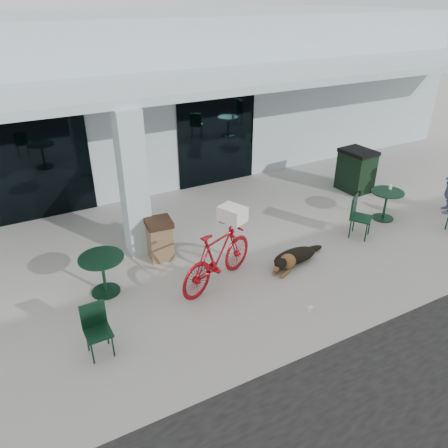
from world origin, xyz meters
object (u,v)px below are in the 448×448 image
cafe_chair_near (98,332)px  cafe_chair_far_a (361,217)px  bicycle (218,257)px  cafe_table_near (104,275)px  trash_receptacle (160,239)px  wheeled_bin (356,170)px  dog (295,255)px  cafe_table_far (385,205)px

cafe_chair_near → cafe_chair_far_a: cafe_chair_far_a is taller
bicycle → cafe_table_near: size_ratio=2.39×
trash_receptacle → cafe_chair_near: bearing=-129.9°
bicycle → cafe_chair_near: 2.63m
bicycle → wheeled_bin: bicycle is taller
bicycle → cafe_chair_far_a: 3.75m
bicycle → trash_receptacle: (-0.65, 1.40, -0.15)m
dog → cafe_table_far: 3.26m
cafe_table_near → cafe_chair_far_a: size_ratio=0.84×
cafe_table_near → cafe_chair_near: 1.63m
cafe_chair_far_a → cafe_chair_near: bearing=154.5°
cafe_chair_near → wheeled_bin: size_ratio=0.73×
cafe_chair_far_a → trash_receptacle: 4.59m
cafe_table_near → wheeled_bin: (7.57, 1.46, 0.20)m
trash_receptacle → cafe_chair_far_a: bearing=-16.6°
dog → trash_receptacle: size_ratio=1.31×
wheeled_bin → trash_receptacle: bearing=-176.9°
dog → trash_receptacle: trash_receptacle is taller
wheeled_bin → bicycle: bearing=-162.7°
cafe_table_near → trash_receptacle: trash_receptacle is taller
wheeled_bin → cafe_chair_near: bearing=-163.8°
bicycle → cafe_table_near: (-2.02, 0.75, -0.21)m
cafe_chair_far_a → trash_receptacle: size_ratio=1.09×
bicycle → dog: bicycle is taller
bicycle → dog: bearing=-118.0°
bicycle → cafe_table_near: bearing=46.4°
bicycle → trash_receptacle: bicycle is taller
cafe_table_far → cafe_chair_far_a: cafe_chair_far_a is taller
cafe_table_far → wheeled_bin: bearing=70.5°
bicycle → cafe_chair_far_a: size_ratio=2.01×
cafe_table_far → wheeled_bin: 1.85m
cafe_chair_far_a → wheeled_bin: size_ratio=0.83×
cafe_chair_far_a → trash_receptacle: bearing=129.7°
bicycle → cafe_table_far: bearing=-107.8°
trash_receptacle → bicycle: bearing=-65.2°
cafe_table_near → wheeled_bin: bearing=10.9°
dog → cafe_chair_near: 4.29m
dog → wheeled_bin: 4.50m
cafe_table_near → cafe_table_far: bearing=-2.2°
bicycle → cafe_chair_far_a: bicycle is taller
bicycle → dog: 1.79m
bicycle → dog: size_ratio=1.68×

